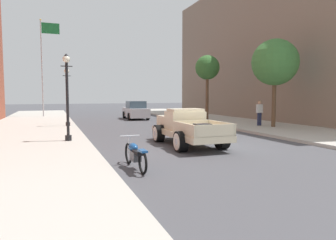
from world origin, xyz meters
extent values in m
plane|color=#47474C|center=(0.00, 0.00, 0.00)|extent=(140.00, 140.00, 0.00)
cube|color=#B7B2A8|center=(-7.25, 0.00, 0.07)|extent=(5.50, 64.00, 0.15)
cube|color=#B7B2A8|center=(7.25, 0.00, 0.07)|extent=(5.50, 64.00, 0.15)
cube|color=#7F6B5B|center=(16.00, 11.21, 6.47)|extent=(12.00, 28.00, 12.94)
cube|color=beige|center=(-0.53, 0.23, 0.54)|extent=(1.82, 4.92, 0.24)
cube|color=beige|center=(-0.52, 0.58, 1.06)|extent=(1.57, 1.12, 0.80)
cube|color=beige|center=(-0.52, 0.53, 1.52)|extent=(1.45, 0.95, 0.12)
cube|color=#3D4C5B|center=(-0.52, 1.15, 1.22)|extent=(1.33, 0.06, 0.44)
cube|color=beige|center=(-0.51, 1.88, 0.92)|extent=(1.34, 1.52, 0.52)
cube|color=silver|center=(-0.50, 2.68, 0.90)|extent=(0.68, 0.11, 0.47)
cube|color=beige|center=(-0.54, -1.17, 0.68)|extent=(1.72, 2.12, 0.04)
cube|color=beige|center=(-1.35, -1.16, 0.90)|extent=(0.11, 2.10, 0.44)
cube|color=beige|center=(0.26, -1.18, 0.90)|extent=(0.11, 2.10, 0.44)
cube|color=beige|center=(-0.56, -2.18, 0.90)|extent=(1.62, 0.10, 0.44)
cube|color=beige|center=(-0.53, -0.16, 0.90)|extent=(1.62, 0.10, 0.44)
cylinder|color=black|center=(-1.41, 1.59, 0.40)|extent=(0.37, 0.80, 0.80)
cylinder|color=silver|center=(-1.59, 1.59, 0.40)|extent=(0.02, 0.66, 0.66)
cylinder|color=silver|center=(-1.60, 1.59, 0.40)|extent=(0.02, 0.24, 0.24)
cylinder|color=black|center=(0.39, 1.57, 0.40)|extent=(0.37, 0.80, 0.80)
cylinder|color=silver|center=(0.57, 1.56, 0.40)|extent=(0.02, 0.66, 0.66)
cylinder|color=silver|center=(0.58, 1.56, 0.40)|extent=(0.02, 0.24, 0.24)
cylinder|color=black|center=(-1.44, -1.11, 0.40)|extent=(0.37, 0.80, 0.80)
cylinder|color=silver|center=(-1.63, -1.10, 0.40)|extent=(0.02, 0.66, 0.66)
cylinder|color=silver|center=(-1.64, -1.10, 0.40)|extent=(0.02, 0.24, 0.24)
cylinder|color=black|center=(0.35, -1.13, 0.40)|extent=(0.37, 0.80, 0.80)
cylinder|color=silver|center=(0.54, -1.13, 0.40)|extent=(0.02, 0.66, 0.66)
cylinder|color=silver|center=(0.55, -1.13, 0.40)|extent=(0.02, 0.24, 0.24)
cube|color=#2D2D33|center=(-0.73, -1.52, 0.90)|extent=(0.61, 0.45, 0.40)
cube|color=#3D2D1E|center=(-0.73, -1.52, 0.90)|extent=(0.62, 0.06, 0.42)
cube|color=brown|center=(-0.32, -0.87, 0.84)|extent=(0.47, 0.37, 0.28)
torus|color=black|center=(-3.80, -2.39, 0.33)|extent=(0.09, 0.67, 0.67)
torus|color=black|center=(-3.75, -3.84, 0.33)|extent=(0.09, 0.67, 0.67)
cube|color=#4C4C51|center=(-3.77, -3.17, 0.38)|extent=(0.25, 0.45, 0.28)
ellipsoid|color=navy|center=(-3.78, -2.92, 0.61)|extent=(0.28, 0.53, 0.24)
cube|color=black|center=(-3.76, -3.42, 0.53)|extent=(0.24, 0.57, 0.10)
cylinder|color=silver|center=(-3.80, -2.45, 0.64)|extent=(0.06, 0.25, 0.58)
cylinder|color=silver|center=(-3.79, -2.57, 0.91)|extent=(0.62, 0.06, 0.04)
cube|color=navy|center=(-3.75, -3.84, 0.66)|extent=(0.19, 0.41, 0.06)
cube|color=#B7B7BC|center=(1.16, 15.48, 0.61)|extent=(1.94, 4.38, 0.80)
cube|color=#384C5B|center=(1.15, 15.33, 1.33)|extent=(1.62, 2.08, 0.64)
cylinder|color=black|center=(0.40, 16.82, 0.33)|extent=(0.25, 0.67, 0.66)
cylinder|color=black|center=(2.05, 16.73, 0.33)|extent=(0.25, 0.67, 0.66)
cylinder|color=black|center=(0.26, 14.24, 0.33)|extent=(0.25, 0.67, 0.66)
cylinder|color=black|center=(1.91, 14.15, 0.33)|extent=(0.25, 0.67, 0.66)
cylinder|color=#232847|center=(6.86, 5.15, 0.58)|extent=(0.14, 0.14, 0.86)
cylinder|color=#232847|center=(7.04, 5.15, 0.58)|extent=(0.14, 0.14, 0.86)
cube|color=silver|center=(6.95, 5.15, 1.29)|extent=(0.36, 0.22, 0.56)
cylinder|color=silver|center=(6.73, 5.15, 1.26)|extent=(0.09, 0.09, 0.54)
cylinder|color=silver|center=(7.17, 5.15, 1.26)|extent=(0.09, 0.09, 0.54)
sphere|color=tan|center=(6.95, 5.15, 1.69)|extent=(0.22, 0.22, 0.22)
cylinder|color=black|center=(-5.38, 2.45, 0.27)|extent=(0.28, 0.28, 0.24)
cylinder|color=black|center=(-5.38, 2.45, 1.99)|extent=(0.12, 0.12, 3.20)
cylinder|color=black|center=(-5.38, 2.45, 3.44)|extent=(0.50, 0.04, 0.04)
sphere|color=silver|center=(-5.38, 2.45, 3.75)|extent=(0.32, 0.32, 0.32)
cone|color=black|center=(-5.38, 2.45, 3.93)|extent=(0.24, 0.24, 0.14)
cylinder|color=black|center=(-5.05, 9.45, 0.27)|extent=(0.28, 0.28, 0.24)
cylinder|color=black|center=(-5.05, 9.45, 1.99)|extent=(0.12, 0.12, 3.20)
cylinder|color=black|center=(-5.05, 9.45, 3.44)|extent=(0.50, 0.04, 0.04)
sphere|color=silver|center=(-5.05, 9.45, 3.75)|extent=(0.32, 0.32, 0.32)
cone|color=black|center=(-5.05, 9.45, 3.93)|extent=(0.24, 0.24, 0.14)
cylinder|color=#B2B2B7|center=(-6.77, 19.91, 4.65)|extent=(0.12, 0.12, 9.00)
sphere|color=gold|center=(-6.77, 19.91, 9.23)|extent=(0.16, 0.16, 0.16)
cube|color=#196633|center=(-5.91, 19.91, 8.50)|extent=(1.60, 0.03, 1.00)
cylinder|color=brown|center=(7.29, 4.16, 1.65)|extent=(0.26, 0.26, 3.00)
sphere|color=#3D7538|center=(7.29, 4.16, 4.25)|extent=(2.93, 2.93, 2.93)
cylinder|color=brown|center=(6.29, 11.33, 1.94)|extent=(0.26, 0.26, 3.59)
sphere|color=#33662D|center=(6.29, 11.33, 4.50)|extent=(2.04, 2.04, 2.04)
camera|label=1|loc=(-6.05, -11.84, 2.17)|focal=32.88mm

